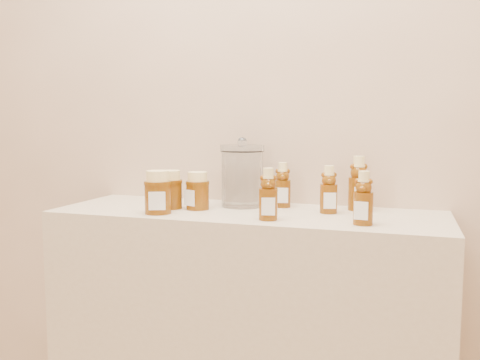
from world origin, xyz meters
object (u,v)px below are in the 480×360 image
(bear_bottle_front_left, at_px, (268,191))
(honey_jar_left, at_px, (170,190))
(display_table, at_px, (247,351))
(glass_canister, at_px, (242,173))
(bear_bottle_back_left, at_px, (283,182))

(bear_bottle_front_left, bearing_deg, honey_jar_left, 150.30)
(display_table, xyz_separation_m, honey_jar_left, (-0.25, -0.02, 0.51))
(bear_bottle_front_left, height_order, honey_jar_left, bear_bottle_front_left)
(honey_jar_left, height_order, glass_canister, glass_canister)
(display_table, distance_m, honey_jar_left, 0.57)
(bear_bottle_back_left, bearing_deg, display_table, -138.71)
(glass_canister, bearing_deg, honey_jar_left, -151.05)
(bear_bottle_back_left, height_order, bear_bottle_front_left, bear_bottle_front_left)
(bear_bottle_front_left, bearing_deg, bear_bottle_back_left, 78.18)
(bear_bottle_front_left, bearing_deg, display_table, 115.41)
(glass_canister, bearing_deg, display_table, -64.01)
(honey_jar_left, bearing_deg, display_table, 20.25)
(bear_bottle_back_left, relative_size, bear_bottle_front_left, 0.99)
(bear_bottle_front_left, relative_size, glass_canister, 0.75)
(honey_jar_left, bearing_deg, glass_canister, 43.51)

